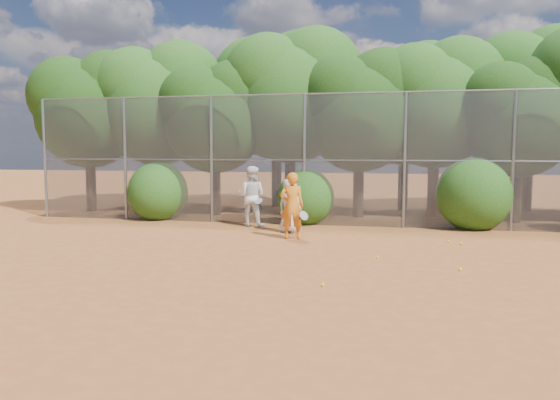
# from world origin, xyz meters

# --- Properties ---
(ground) EXTENTS (80.00, 80.00, 0.00)m
(ground) POSITION_xyz_m (0.00, 0.00, 0.00)
(ground) COLOR #9A5222
(ground) RESTS_ON ground
(fence_back) EXTENTS (20.05, 0.09, 4.03)m
(fence_back) POSITION_xyz_m (-0.12, 6.00, 2.05)
(fence_back) COLOR gray
(fence_back) RESTS_ON ground
(tree_0) EXTENTS (4.38, 3.81, 6.00)m
(tree_0) POSITION_xyz_m (-9.44, 8.04, 3.93)
(tree_0) COLOR black
(tree_0) RESTS_ON ground
(tree_1) EXTENTS (4.64, 4.03, 6.35)m
(tree_1) POSITION_xyz_m (-6.94, 8.54, 4.16)
(tree_1) COLOR black
(tree_1) RESTS_ON ground
(tree_2) EXTENTS (3.99, 3.47, 5.47)m
(tree_2) POSITION_xyz_m (-4.45, 7.83, 3.58)
(tree_2) COLOR black
(tree_2) RESTS_ON ground
(tree_3) EXTENTS (4.89, 4.26, 6.70)m
(tree_3) POSITION_xyz_m (-1.94, 8.84, 4.40)
(tree_3) COLOR black
(tree_3) RESTS_ON ground
(tree_4) EXTENTS (4.19, 3.64, 5.73)m
(tree_4) POSITION_xyz_m (0.55, 8.24, 3.76)
(tree_4) COLOR black
(tree_4) RESTS_ON ground
(tree_5) EXTENTS (4.51, 3.92, 6.17)m
(tree_5) POSITION_xyz_m (3.06, 9.04, 4.05)
(tree_5) COLOR black
(tree_5) RESTS_ON ground
(tree_6) EXTENTS (3.86, 3.36, 5.29)m
(tree_6) POSITION_xyz_m (5.55, 8.03, 3.47)
(tree_6) COLOR black
(tree_6) RESTS_ON ground
(tree_9) EXTENTS (4.83, 4.20, 6.62)m
(tree_9) POSITION_xyz_m (-7.94, 10.84, 4.34)
(tree_9) COLOR black
(tree_9) RESTS_ON ground
(tree_10) EXTENTS (5.15, 4.48, 7.06)m
(tree_10) POSITION_xyz_m (-2.93, 11.05, 4.63)
(tree_10) COLOR black
(tree_10) RESTS_ON ground
(tree_11) EXTENTS (4.64, 4.03, 6.35)m
(tree_11) POSITION_xyz_m (2.06, 10.64, 4.16)
(tree_11) COLOR black
(tree_11) RESTS_ON ground
(tree_12) EXTENTS (5.02, 4.37, 6.88)m
(tree_12) POSITION_xyz_m (6.56, 11.24, 4.51)
(tree_12) COLOR black
(tree_12) RESTS_ON ground
(bush_0) EXTENTS (2.00, 2.00, 2.00)m
(bush_0) POSITION_xyz_m (-6.00, 6.30, 1.00)
(bush_0) COLOR #1F4E13
(bush_0) RESTS_ON ground
(bush_1) EXTENTS (1.80, 1.80, 1.80)m
(bush_1) POSITION_xyz_m (-1.00, 6.30, 0.90)
(bush_1) COLOR #1F4E13
(bush_1) RESTS_ON ground
(bush_2) EXTENTS (2.20, 2.20, 2.20)m
(bush_2) POSITION_xyz_m (4.00, 6.30, 1.10)
(bush_2) COLOR #1F4E13
(bush_2) RESTS_ON ground
(player_yellow) EXTENTS (0.87, 0.65, 1.75)m
(player_yellow) POSITION_xyz_m (-0.87, 3.34, 0.87)
(player_yellow) COLOR orange
(player_yellow) RESTS_ON ground
(player_teen) EXTENTS (0.88, 0.72, 1.56)m
(player_teen) POSITION_xyz_m (-1.11, 4.34, 0.78)
(player_teen) COLOR silver
(player_teen) RESTS_ON ground
(player_white) EXTENTS (0.93, 0.81, 1.82)m
(player_white) POSITION_xyz_m (-2.52, 5.40, 0.91)
(player_white) COLOR white
(player_white) RESTS_ON ground
(ball_0) EXTENTS (0.07, 0.07, 0.07)m
(ball_0) POSITION_xyz_m (3.04, 0.37, 0.03)
(ball_0) COLOR yellow
(ball_0) RESTS_ON ground
(ball_1) EXTENTS (0.07, 0.07, 0.07)m
(ball_1) POSITION_xyz_m (3.10, 3.58, 0.03)
(ball_1) COLOR yellow
(ball_1) RESTS_ON ground
(ball_2) EXTENTS (0.07, 0.07, 0.07)m
(ball_2) POSITION_xyz_m (0.60, -1.37, 0.03)
(ball_2) COLOR yellow
(ball_2) RESTS_ON ground
(ball_4) EXTENTS (0.07, 0.07, 0.07)m
(ball_4) POSITION_xyz_m (1.43, 1.22, 0.03)
(ball_4) COLOR yellow
(ball_4) RESTS_ON ground
(ball_5) EXTENTS (0.07, 0.07, 0.07)m
(ball_5) POSITION_xyz_m (3.37, 3.34, 0.03)
(ball_5) COLOR yellow
(ball_5) RESTS_ON ground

